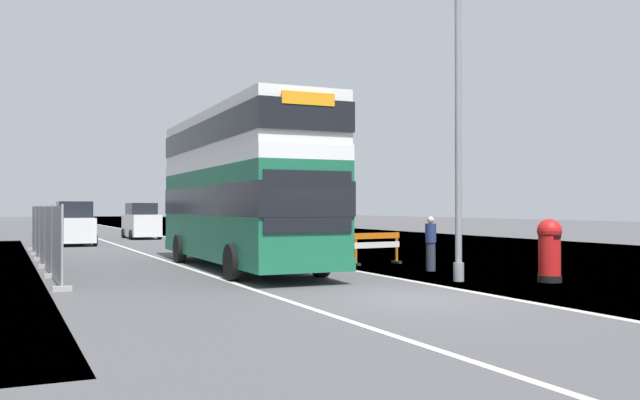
% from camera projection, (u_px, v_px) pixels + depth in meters
% --- Properties ---
extents(ground, '(140.00, 280.00, 0.10)m').
position_uv_depth(ground, '(435.00, 299.00, 15.10)').
color(ground, '#4C4C4F').
extents(double_decker_bus, '(3.04, 11.48, 5.01)m').
position_uv_depth(double_decker_bus, '(240.00, 186.00, 22.16)').
color(double_decker_bus, '#196042').
rests_on(double_decker_bus, ground).
extents(lamppost_foreground, '(0.29, 0.70, 8.61)m').
position_uv_depth(lamppost_foreground, '(458.00, 130.00, 18.34)').
color(lamppost_foreground, gray).
rests_on(lamppost_foreground, ground).
extents(red_pillar_postbox, '(0.64, 0.64, 1.68)m').
position_uv_depth(red_pillar_postbox, '(549.00, 247.00, 18.12)').
color(red_pillar_postbox, black).
rests_on(red_pillar_postbox, ground).
extents(roadworks_barrier, '(1.93, 0.62, 1.09)m').
position_uv_depth(roadworks_barrier, '(376.00, 244.00, 23.77)').
color(roadworks_barrier, orange).
rests_on(roadworks_barrier, ground).
extents(construction_site_fence, '(0.44, 17.20, 2.07)m').
position_uv_depth(construction_site_fence, '(43.00, 236.00, 23.83)').
color(construction_site_fence, '#A8AAAD').
rests_on(construction_site_fence, ground).
extents(car_oncoming_near, '(1.99, 3.86, 2.28)m').
position_uv_depth(car_oncoming_near, '(74.00, 225.00, 35.59)').
color(car_oncoming_near, silver).
rests_on(car_oncoming_near, ground).
extents(car_receding_mid, '(1.91, 4.60, 2.25)m').
position_uv_depth(car_receding_mid, '(141.00, 222.00, 43.23)').
color(car_receding_mid, silver).
rests_on(car_receding_mid, ground).
extents(pedestrian_at_kerb, '(0.34, 0.34, 1.70)m').
position_uv_depth(pedestrian_at_kerb, '(431.00, 244.00, 21.25)').
color(pedestrian_at_kerb, '#2D3342').
rests_on(pedestrian_at_kerb, ground).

